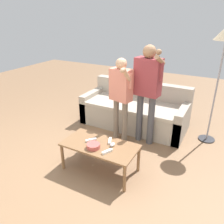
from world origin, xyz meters
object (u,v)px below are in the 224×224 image
player_right (147,84)px  game_remote_wand_far (107,151)px  coffee_table (100,148)px  snack_bowl (93,146)px  game_remote_wand_near (91,140)px  game_remote_nunchuk (112,144)px  couch (135,111)px  player_center (121,91)px  game_remote_wand_spare (110,141)px

player_right → game_remote_wand_far: size_ratio=10.78×
coffee_table → snack_bowl: snack_bowl is taller
game_remote_wand_far → game_remote_wand_near: bearing=157.4°
player_right → game_remote_nunchuk: bearing=-95.8°
game_remote_nunchuk → game_remote_wand_far: (0.01, -0.17, -0.01)m
couch → player_center: size_ratio=1.39×
game_remote_wand_near → game_remote_wand_far: bearing=-22.6°
game_remote_wand_near → game_remote_wand_spare: bearing=23.1°
game_remote_nunchuk → game_remote_wand_far: 0.17m
player_right → player_center: bearing=-158.1°
coffee_table → game_remote_nunchuk: 0.19m
player_center → game_remote_wand_far: (0.30, -1.00, -0.47)m
snack_bowl → game_remote_wand_near: (-0.13, 0.14, -0.01)m
couch → player_center: 0.92m
coffee_table → game_remote_wand_far: (0.18, -0.12, 0.07)m
coffee_table → player_right: (0.27, 1.03, 0.67)m
game_remote_wand_far → game_remote_nunchuk: bearing=94.4°
player_center → game_remote_wand_spare: (0.21, -0.75, -0.47)m
snack_bowl → game_remote_wand_near: 0.19m
game_remote_wand_far → game_remote_wand_spare: 0.26m
snack_bowl → player_center: (-0.09, 0.99, 0.46)m
game_remote_wand_spare → game_remote_wand_far: bearing=-69.0°
coffee_table → player_center: 1.04m
coffee_table → player_right: player_right is taller
game_remote_wand_near → game_remote_wand_far: same height
couch → game_remote_nunchuk: (0.30, -1.52, 0.15)m
game_remote_nunchuk → player_center: 0.99m
couch → player_center: bearing=-89.0°
couch → game_remote_nunchuk: size_ratio=22.85×
couch → game_remote_wand_far: (0.32, -1.68, 0.14)m
coffee_table → snack_bowl: (-0.03, -0.11, 0.08)m
coffee_table → game_remote_wand_far: size_ratio=6.82×
game_remote_nunchuk → player_right: size_ratio=0.05×
couch → game_remote_wand_near: bearing=-91.0°
couch → game_remote_wand_spare: 1.46m
coffee_table → snack_bowl: bearing=-105.8°
game_remote_nunchuk → game_remote_wand_spare: size_ratio=0.57×
game_remote_nunchuk → couch: bearing=101.3°
couch → player_center: (0.01, -0.69, 0.62)m
couch → player_right: player_right is taller
player_center → player_right: player_right is taller
game_remote_nunchuk → player_right: player_right is taller
player_center → player_right: (0.39, 0.16, 0.13)m
game_remote_nunchuk → game_remote_wand_spare: bearing=136.4°
player_right → game_remote_wand_near: (-0.43, -1.01, -0.60)m
game_remote_wand_far → player_right: bearing=85.7°
player_right → game_remote_wand_spare: bearing=-101.3°
couch → player_right: (0.40, -0.53, 0.75)m
player_right → coffee_table: bearing=-104.6°
game_remote_nunchuk → player_right: (0.10, 0.98, 0.59)m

